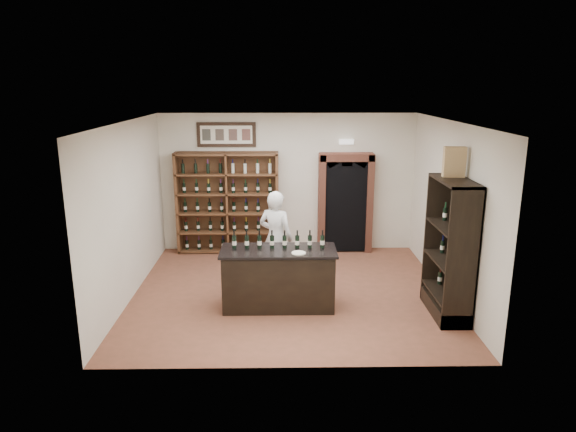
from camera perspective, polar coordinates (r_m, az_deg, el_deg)
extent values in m
plane|color=brown|center=(9.25, 0.21, -8.45)|extent=(5.50, 5.50, 0.00)
plane|color=white|center=(8.53, 0.23, 10.43)|extent=(5.50, 5.50, 0.00)
cube|color=silver|center=(11.21, -0.04, 3.71)|extent=(5.50, 0.04, 3.00)
cube|color=silver|center=(9.14, -17.30, 0.51)|extent=(0.04, 5.00, 3.00)
cube|color=silver|center=(9.24, 17.53, 0.64)|extent=(0.04, 5.00, 3.00)
cube|color=brown|center=(11.32, -6.64, 1.64)|extent=(2.20, 0.02, 2.20)
cube|color=brown|center=(11.30, -12.13, 1.39)|extent=(0.06, 0.38, 2.20)
cube|color=brown|center=(11.08, -1.21, 1.47)|extent=(0.06, 0.38, 2.20)
cube|color=brown|center=(11.14, -6.72, 1.44)|extent=(0.04, 0.38, 2.20)
cube|color=brown|center=(11.43, -6.57, -3.74)|extent=(2.18, 0.38, 0.04)
cube|color=brown|center=(11.30, -6.63, -1.70)|extent=(2.18, 0.38, 0.04)
cube|color=brown|center=(11.19, -6.69, 0.38)|extent=(2.18, 0.38, 0.03)
cube|color=brown|center=(11.10, -6.76, 2.50)|extent=(2.18, 0.38, 0.04)
cube|color=brown|center=(11.01, -6.82, 4.66)|extent=(2.18, 0.38, 0.04)
cube|color=brown|center=(10.95, -6.89, 6.84)|extent=(2.18, 0.38, 0.04)
cube|color=black|center=(11.08, -6.86, 8.97)|extent=(1.25, 0.04, 0.52)
cube|color=black|center=(11.23, 6.37, 1.31)|extent=(0.97, 0.29, 2.05)
cube|color=brown|center=(11.15, 3.75, 1.39)|extent=(0.14, 0.35, 2.15)
cube|color=brown|center=(11.28, 8.98, 1.39)|extent=(0.14, 0.35, 2.15)
cube|color=brown|center=(11.02, 6.53, 6.53)|extent=(1.15, 0.35, 0.16)
cube|color=white|center=(11.08, 6.51, 8.20)|extent=(0.30, 0.10, 0.10)
cube|color=black|center=(8.51, -1.06, -7.13)|extent=(1.80, 0.70, 0.94)
cube|color=black|center=(8.33, -1.08, -3.88)|extent=(1.88, 0.78, 0.04)
cylinder|color=black|center=(8.41, -6.00, -2.89)|extent=(0.07, 0.07, 0.21)
cylinder|color=silver|center=(8.41, -6.00, -2.99)|extent=(0.07, 0.07, 0.07)
cylinder|color=black|center=(8.36, -6.03, -1.91)|extent=(0.03, 0.03, 0.09)
cylinder|color=black|center=(8.39, -4.60, -2.89)|extent=(0.07, 0.07, 0.21)
cylinder|color=silver|center=(8.40, -4.60, -2.99)|extent=(0.07, 0.07, 0.07)
cylinder|color=black|center=(8.35, -4.62, -1.91)|extent=(0.03, 0.03, 0.09)
cylinder|color=black|center=(8.38, -3.20, -2.89)|extent=(0.07, 0.07, 0.21)
cylinder|color=silver|center=(8.39, -3.19, -2.99)|extent=(0.07, 0.07, 0.07)
cylinder|color=black|center=(8.34, -3.21, -1.91)|extent=(0.03, 0.03, 0.09)
cylinder|color=black|center=(8.37, -1.79, -2.89)|extent=(0.07, 0.07, 0.21)
cylinder|color=silver|center=(8.38, -1.79, -2.99)|extent=(0.07, 0.07, 0.07)
cylinder|color=black|center=(8.33, -1.80, -1.90)|extent=(0.03, 0.03, 0.09)
cylinder|color=black|center=(8.37, -0.38, -2.88)|extent=(0.07, 0.07, 0.21)
cylinder|color=silver|center=(8.38, -0.38, -2.98)|extent=(0.07, 0.07, 0.07)
cylinder|color=black|center=(8.33, -0.38, -1.90)|extent=(0.03, 0.03, 0.09)
cylinder|color=black|center=(8.38, 1.03, -2.88)|extent=(0.07, 0.07, 0.21)
cylinder|color=silver|center=(8.38, 1.03, -2.97)|extent=(0.07, 0.07, 0.07)
cylinder|color=black|center=(8.33, 1.03, -1.89)|extent=(0.03, 0.03, 0.09)
cylinder|color=black|center=(8.39, 2.44, -2.87)|extent=(0.07, 0.07, 0.21)
cylinder|color=silver|center=(8.39, 2.43, -2.96)|extent=(0.07, 0.07, 0.07)
cylinder|color=black|center=(8.34, 2.45, -1.88)|extent=(0.03, 0.03, 0.09)
cylinder|color=black|center=(8.40, 3.84, -2.86)|extent=(0.07, 0.07, 0.21)
cylinder|color=silver|center=(8.41, 3.84, -2.95)|extent=(0.07, 0.07, 0.07)
cylinder|color=black|center=(8.36, 3.86, -1.87)|extent=(0.03, 0.03, 0.09)
cube|color=black|center=(8.52, 19.00, -3.44)|extent=(0.02, 1.20, 2.20)
cube|color=black|center=(7.92, 18.82, -4.77)|extent=(0.48, 0.04, 2.20)
cube|color=black|center=(8.97, 16.39, -2.33)|extent=(0.48, 0.04, 2.20)
cube|color=black|center=(8.18, 18.10, 3.73)|extent=(0.48, 1.20, 0.04)
cube|color=black|center=(8.79, 17.03, -9.57)|extent=(0.48, 1.20, 0.24)
cube|color=black|center=(8.70, 17.15, -8.18)|extent=(0.48, 1.16, 0.03)
cube|color=black|center=(8.50, 17.42, -4.76)|extent=(0.48, 1.16, 0.03)
cube|color=black|center=(8.34, 17.71, -1.19)|extent=(0.48, 1.16, 0.03)
imported|color=white|center=(9.34, -1.37, -2.48)|extent=(0.75, 0.64, 1.76)
cylinder|color=silver|center=(8.13, 1.19, -4.14)|extent=(0.22, 0.22, 0.02)
cube|color=tan|center=(8.36, 17.99, 5.73)|extent=(0.34, 0.16, 0.47)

